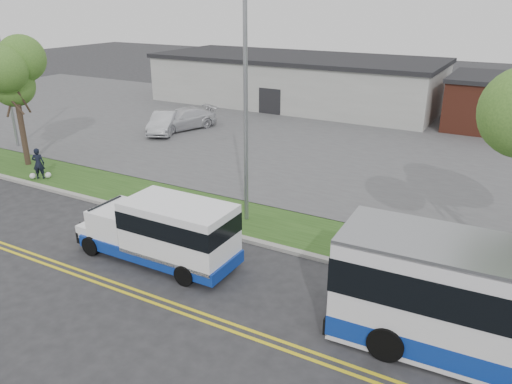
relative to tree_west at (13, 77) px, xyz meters
The scene contains 17 objects.
ground 13.43m from the tree_west, 14.93° to the right, with size 140.00×140.00×0.00m, color #28282B.
lane_line_north 14.83m from the tree_west, 30.43° to the right, with size 70.00×0.12×0.01m, color yellow.
lane_line_south 14.97m from the tree_west, 31.49° to the right, with size 70.00×0.12×0.01m, color yellow.
curb 13.19m from the tree_west, ahead, with size 80.00×0.30×0.15m, color #9E9B93.
verge 13.03m from the tree_west, ahead, with size 80.00×3.30×0.10m, color #244617.
parking_lot 18.98m from the tree_west, 48.99° to the left, with size 80.00×25.00×0.10m, color #4C4C4F.
commercial_building 24.72m from the tree_west, 75.85° to the left, with size 25.40×10.40×4.35m.
brick_wing 32.19m from the tree_west, 45.38° to the left, with size 6.30×7.30×3.90m.
tree_west is the anchor object (origin of this frame).
streetlight_near 15.01m from the tree_west, ahead, with size 0.35×1.53×9.50m.
streetlight_far 4.62m from the tree_west, 151.02° to the left, with size 0.35×1.53×8.00m.
shuttle_bus 15.60m from the tree_west, 19.30° to the right, with size 6.47×2.20×2.47m.
pedestrian 5.14m from the tree_west, 25.72° to the right, with size 0.61×0.40×1.69m, color black.
parked_car_a 10.80m from the tree_west, 76.61° to the left, with size 1.55×4.46×1.47m, color #B4B6BB.
parked_car_b 12.29m from the tree_west, 75.75° to the left, with size 2.09×5.14×1.49m, color silver.
grocery_bag_left 5.64m from the tree_west, 32.87° to the right, with size 0.32×0.32×0.32m, color white.
grocery_bag_right 5.81m from the tree_west, 19.30° to the right, with size 0.32×0.32×0.32m, color white.
Camera 1 is at (13.14, -14.44, 9.19)m, focal length 35.00 mm.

